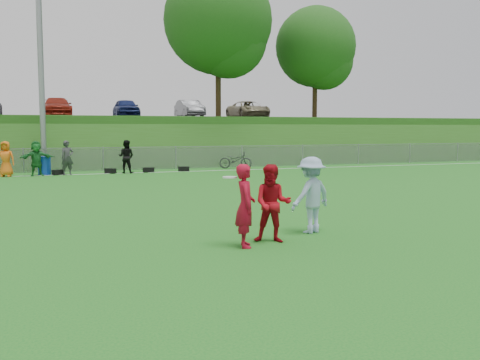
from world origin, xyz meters
name	(u,v)px	position (x,y,z in m)	size (l,w,h in m)	color
ground	(214,249)	(0.00, 0.00, 0.00)	(120.00, 120.00, 0.00)	#15631C
sideline_far	(108,174)	(0.00, 18.00, 0.01)	(60.00, 0.10, 0.01)	white
fence	(103,159)	(0.00, 20.00, 0.65)	(58.00, 0.06, 1.30)	gray
light_pole	(40,44)	(-3.00, 20.80, 6.71)	(1.20, 0.40, 12.15)	gray
berm	(87,139)	(0.00, 31.00, 1.50)	(120.00, 18.00, 3.00)	#2B5B19
parking_lot	(85,118)	(0.00, 33.00, 3.05)	(120.00, 12.00, 0.10)	black
tree_green_near	(221,25)	(8.16, 24.42, 9.03)	(7.14, 7.14, 9.95)	black
tree_green_far	(318,51)	(16.16, 25.92, 7.96)	(5.88, 5.88, 8.19)	black
car_row	(69,107)	(-1.17, 32.00, 3.82)	(32.04, 5.18, 1.44)	silver
spectator_row	(43,158)	(-3.03, 18.00, 0.85)	(8.39, 0.96, 1.69)	red
gear_bags	(127,171)	(0.96, 18.10, 0.13)	(6.94, 0.58, 0.26)	black
player_red_left	(245,206)	(0.62, -0.05, 0.81)	(0.59, 0.39, 1.62)	#A60B23
player_red_center	(273,204)	(1.29, 0.15, 0.79)	(0.77, 0.60, 1.58)	#AC0B17
player_blue	(311,195)	(2.48, 0.78, 0.84)	(1.08, 0.62, 1.68)	#96B0D0
frisbee	(230,177)	(0.37, 0.13, 1.35)	(0.29, 0.29, 0.03)	white
recycling_bin	(44,166)	(-3.00, 18.42, 0.45)	(0.61, 0.61, 0.91)	#0F3AA8
bicycle	(236,160)	(7.24, 19.00, 0.49)	(0.65, 1.85, 0.97)	#28282B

